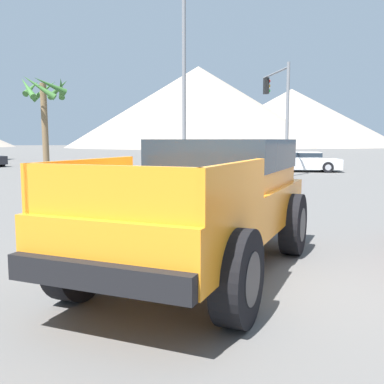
{
  "coord_description": "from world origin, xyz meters",
  "views": [
    {
      "loc": [
        -1.5,
        -5.65,
        1.85
      ],
      "look_at": [
        -0.45,
        1.36,
        1.02
      ],
      "focal_mm": 42.0,
      "sensor_mm": 36.0,
      "label": 1
    }
  ],
  "objects_px": {
    "orange_pickup_truck": "(211,194)",
    "traffic_light_main": "(278,100)",
    "palm_tree_short": "(45,99)",
    "parked_car_blue": "(182,162)",
    "parked_car_white": "(303,162)",
    "street_lamp_post": "(184,49)"
  },
  "relations": [
    {
      "from": "parked_car_blue",
      "to": "orange_pickup_truck",
      "type": "bearing_deg",
      "value": 62.1
    },
    {
      "from": "traffic_light_main",
      "to": "parked_car_white",
      "type": "bearing_deg",
      "value": -49.2
    },
    {
      "from": "orange_pickup_truck",
      "to": "traffic_light_main",
      "type": "xyz_separation_m",
      "value": [
        6.81,
        16.82,
        2.89
      ]
    },
    {
      "from": "parked_car_white",
      "to": "palm_tree_short",
      "type": "bearing_deg",
      "value": 98.74
    },
    {
      "from": "orange_pickup_truck",
      "to": "street_lamp_post",
      "type": "xyz_separation_m",
      "value": [
        0.94,
        10.06,
        3.99
      ]
    },
    {
      "from": "parked_car_white",
      "to": "parked_car_blue",
      "type": "height_order",
      "value": "parked_car_blue"
    },
    {
      "from": "parked_car_blue",
      "to": "street_lamp_post",
      "type": "relative_size",
      "value": 0.54
    },
    {
      "from": "parked_car_white",
      "to": "traffic_light_main",
      "type": "distance_m",
      "value": 4.56
    },
    {
      "from": "parked_car_blue",
      "to": "parked_car_white",
      "type": "bearing_deg",
      "value": 159.67
    },
    {
      "from": "parked_car_white",
      "to": "traffic_light_main",
      "type": "bearing_deg",
      "value": 147.27
    },
    {
      "from": "orange_pickup_truck",
      "to": "traffic_light_main",
      "type": "relative_size",
      "value": 0.96
    },
    {
      "from": "orange_pickup_truck",
      "to": "parked_car_white",
      "type": "distance_m",
      "value": 20.93
    },
    {
      "from": "parked_car_white",
      "to": "street_lamp_post",
      "type": "bearing_deg",
      "value": 153.4
    },
    {
      "from": "orange_pickup_truck",
      "to": "palm_tree_short",
      "type": "height_order",
      "value": "palm_tree_short"
    },
    {
      "from": "orange_pickup_truck",
      "to": "palm_tree_short",
      "type": "relative_size",
      "value": 0.99
    },
    {
      "from": "traffic_light_main",
      "to": "orange_pickup_truck",
      "type": "bearing_deg",
      "value": 157.95
    },
    {
      "from": "orange_pickup_truck",
      "to": "palm_tree_short",
      "type": "distance_m",
      "value": 21.82
    },
    {
      "from": "parked_car_blue",
      "to": "palm_tree_short",
      "type": "relative_size",
      "value": 0.84
    },
    {
      "from": "traffic_light_main",
      "to": "palm_tree_short",
      "type": "height_order",
      "value": "traffic_light_main"
    },
    {
      "from": "parked_car_blue",
      "to": "traffic_light_main",
      "type": "xyz_separation_m",
      "value": [
        4.84,
        -1.81,
        3.37
      ]
    },
    {
      "from": "orange_pickup_truck",
      "to": "palm_tree_short",
      "type": "bearing_deg",
      "value": 136.44
    },
    {
      "from": "parked_car_blue",
      "to": "palm_tree_short",
      "type": "distance_m",
      "value": 8.74
    }
  ]
}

